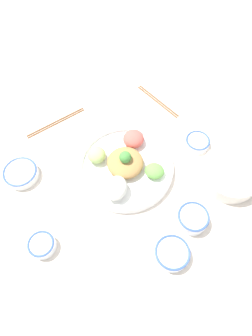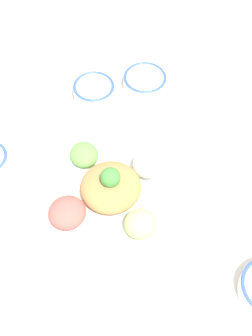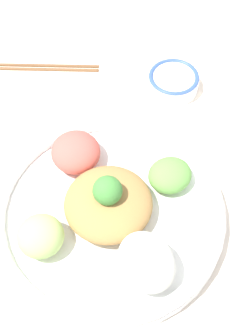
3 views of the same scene
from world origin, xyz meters
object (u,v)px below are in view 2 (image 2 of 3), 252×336
sauce_bowl_far (94,91)px  serving_spoon_extra (215,72)px  salad_platter (112,192)px  sauce_bowl_red (145,81)px  side_serving_bowl (4,99)px

sauce_bowl_far → serving_spoon_extra: bearing=-56.9°
salad_platter → sauce_bowl_red: salad_platter is taller
salad_platter → sauce_bowl_far: bearing=26.4°
sauce_bowl_red → salad_platter: bearing=-176.6°
side_serving_bowl → serving_spoon_extra: size_ratio=1.87×
sauce_bowl_far → side_serving_bowl: side_serving_bowl is taller
side_serving_bowl → serving_spoon_extra: (0.26, -0.46, -0.03)m
salad_platter → sauce_bowl_red: 0.33m
salad_platter → serving_spoon_extra: (0.43, -0.14, -0.02)m
salad_platter → sauce_bowl_red: size_ratio=3.17×
side_serving_bowl → serving_spoon_extra: bearing=-60.1°
sauce_bowl_far → serving_spoon_extra: sauce_bowl_far is taller
sauce_bowl_far → serving_spoon_extra: size_ratio=0.93×
side_serving_bowl → sauce_bowl_far: bearing=-64.9°
salad_platter → sauce_bowl_far: (0.25, 0.13, -0.00)m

